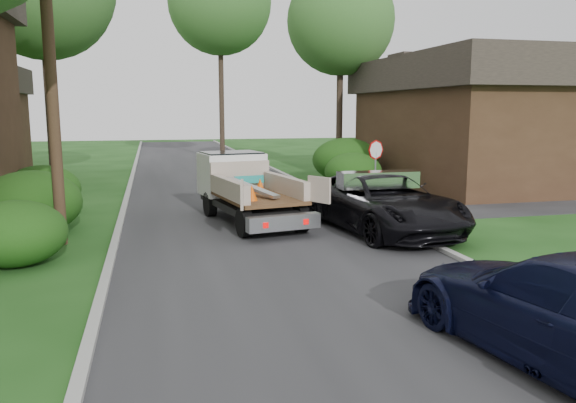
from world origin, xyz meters
The scene contains 18 objects.
ground centered at (0.00, 0.00, 0.00)m, with size 120.00×120.00×0.00m, color #174012.
road centered at (0.00, 10.00, 0.00)m, with size 8.00×90.00×0.02m, color #28282B.
side_street centered at (12.00, 9.00, 0.01)m, with size 16.00×7.00×0.02m, color #28282B.
curb_left centered at (-4.10, 10.00, 0.06)m, with size 0.20×90.00×0.12m, color #9E9E99.
curb_right centered at (4.10, 10.00, 0.06)m, with size 0.20×90.00×0.12m, color #9E9E99.
stop_sign centered at (5.20, 9.00, 1.78)m, with size 0.71×0.32×2.48m.
utility_pole centered at (-5.48, 4.98, 5.17)m, with size 2.42×1.25×10.00m.
house_right centered at (13.00, 14.00, 3.16)m, with size 9.72×12.96×6.20m.
hedge_left_a centered at (-6.20, 3.00, 0.77)m, with size 2.34×2.34×1.53m, color #1C410F.
hedge_left_b centered at (-6.50, 6.50, 0.94)m, with size 2.86×2.86×1.87m, color #1C410F.
hedge_left_c centered at (-6.80, 10.00, 0.85)m, with size 2.60×2.60×1.70m, color #1C410F.
hedge_right_a centered at (5.80, 13.00, 0.85)m, with size 2.60×2.60×1.70m, color #1C410F.
hedge_right_b centered at (6.50, 16.00, 1.10)m, with size 3.38×3.38×2.21m, color #1C410F.
tree_right_far centered at (7.50, 20.00, 8.48)m, with size 6.00×6.00×11.50m.
tree_center_far centered at (2.00, 30.00, 10.98)m, with size 7.20×7.20×14.60m.
flatbed_truck centered at (-0.18, 7.48, 1.17)m, with size 3.31×6.00×2.16m.
black_pickup centered at (3.60, 4.50, 0.86)m, with size 2.85×6.17×1.72m, color black.
navy_suv centered at (2.60, -4.47, 0.82)m, with size 2.28×5.62×1.63m, color black.
Camera 1 is at (-3.06, -10.83, 3.58)m, focal length 35.00 mm.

